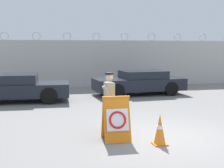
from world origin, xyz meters
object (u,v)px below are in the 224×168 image
traffic_cone_mid (160,130)px  parked_car_rear_sedan (140,82)px  parked_car_front_coupe (16,87)px  barricade_sign (116,119)px  security_guard (109,100)px

traffic_cone_mid → parked_car_rear_sedan: parked_car_rear_sedan is taller
traffic_cone_mid → parked_car_front_coupe: size_ratio=0.17×
barricade_sign → traffic_cone_mid: barricade_sign is taller
barricade_sign → parked_car_front_coupe: parked_car_front_coupe is taller
barricade_sign → parked_car_rear_sedan: bearing=69.4°
traffic_cone_mid → parked_car_front_coupe: 8.17m
barricade_sign → security_guard: bearing=93.3°
barricade_sign → security_guard: 0.85m
barricade_sign → parked_car_front_coupe: (-2.95, 6.60, 0.06)m
parked_car_front_coupe → parked_car_rear_sedan: parked_car_front_coupe is taller
security_guard → barricade_sign: bearing=-0.4°
traffic_cone_mid → barricade_sign: bearing=149.3°
parked_car_rear_sedan → traffic_cone_mid: bearing=72.1°
security_guard → traffic_cone_mid: (0.99, -1.33, -0.57)m
security_guard → traffic_cone_mid: 1.76m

